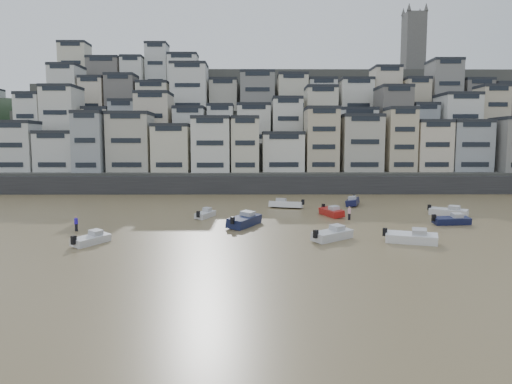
{
  "coord_description": "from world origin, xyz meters",
  "views": [
    {
      "loc": [
        4.92,
        -25.2,
        9.8
      ],
      "look_at": [
        5.35,
        30.0,
        4.0
      ],
      "focal_mm": 32.0,
      "sensor_mm": 36.0,
      "label": 1
    }
  ],
  "objects_px": {
    "boat_h": "(286,203)",
    "boat_i": "(353,201)",
    "boat_d": "(452,219)",
    "boat_f": "(205,213)",
    "boat_b": "(411,236)",
    "person_pink": "(349,213)",
    "person_blue": "(76,224)",
    "boat_a": "(332,233)",
    "boat_c": "(244,219)",
    "boat_j": "(91,238)",
    "boat_e": "(331,211)",
    "boat_g": "(448,210)"
  },
  "relations": [
    {
      "from": "person_pink",
      "to": "boat_f",
      "type": "bearing_deg",
      "value": 174.41
    },
    {
      "from": "boat_b",
      "to": "person_pink",
      "type": "xyz_separation_m",
      "value": [
        -3.14,
        14.25,
        0.14
      ]
    },
    {
      "from": "boat_j",
      "to": "person_pink",
      "type": "bearing_deg",
      "value": -36.39
    },
    {
      "from": "boat_e",
      "to": "boat_g",
      "type": "height_order",
      "value": "boat_e"
    },
    {
      "from": "boat_d",
      "to": "boat_e",
      "type": "xyz_separation_m",
      "value": [
        -13.58,
        6.82,
        0.06
      ]
    },
    {
      "from": "boat_i",
      "to": "boat_j",
      "type": "xyz_separation_m",
      "value": [
        -31.96,
        -28.41,
        -0.16
      ]
    },
    {
      "from": "boat_a",
      "to": "boat_g",
      "type": "bearing_deg",
      "value": -0.21
    },
    {
      "from": "boat_b",
      "to": "boat_c",
      "type": "height_order",
      "value": "boat_c"
    },
    {
      "from": "boat_a",
      "to": "boat_c",
      "type": "relative_size",
      "value": 0.82
    },
    {
      "from": "boat_a",
      "to": "person_blue",
      "type": "bearing_deg",
      "value": 129.34
    },
    {
      "from": "person_pink",
      "to": "boat_e",
      "type": "bearing_deg",
      "value": 119.42
    },
    {
      "from": "boat_f",
      "to": "boat_d",
      "type": "bearing_deg",
      "value": -80.39
    },
    {
      "from": "boat_d",
      "to": "boat_i",
      "type": "xyz_separation_m",
      "value": [
        -8.28,
        17.65,
        0.11
      ]
    },
    {
      "from": "boat_f",
      "to": "boat_g",
      "type": "distance_m",
      "value": 33.33
    },
    {
      "from": "boat_a",
      "to": "person_pink",
      "type": "height_order",
      "value": "person_pink"
    },
    {
      "from": "boat_h",
      "to": "boat_f",
      "type": "bearing_deg",
      "value": 55.83
    },
    {
      "from": "boat_h",
      "to": "boat_j",
      "type": "height_order",
      "value": "boat_h"
    },
    {
      "from": "boat_b",
      "to": "boat_f",
      "type": "bearing_deg",
      "value": 163.25
    },
    {
      "from": "boat_c",
      "to": "boat_j",
      "type": "height_order",
      "value": "boat_c"
    },
    {
      "from": "boat_d",
      "to": "boat_i",
      "type": "height_order",
      "value": "boat_i"
    },
    {
      "from": "boat_h",
      "to": "boat_i",
      "type": "xyz_separation_m",
      "value": [
        10.95,
        2.94,
        0.01
      ]
    },
    {
      "from": "boat_c",
      "to": "boat_j",
      "type": "distance_m",
      "value": 17.88
    },
    {
      "from": "boat_b",
      "to": "boat_j",
      "type": "xyz_separation_m",
      "value": [
        -31.59,
        -0.15,
        -0.12
      ]
    },
    {
      "from": "boat_a",
      "to": "person_pink",
      "type": "distance_m",
      "value": 13.33
    },
    {
      "from": "boat_e",
      "to": "person_pink",
      "type": "xyz_separation_m",
      "value": [
        1.79,
        -3.17,
        0.14
      ]
    },
    {
      "from": "boat_d",
      "to": "boat_i",
      "type": "distance_m",
      "value": 19.5
    },
    {
      "from": "boat_g",
      "to": "boat_f",
      "type": "bearing_deg",
      "value": -141.42
    },
    {
      "from": "boat_c",
      "to": "boat_e",
      "type": "xyz_separation_m",
      "value": [
        11.77,
        7.68,
        -0.17
      ]
    },
    {
      "from": "boat_g",
      "to": "boat_j",
      "type": "bearing_deg",
      "value": -121.47
    },
    {
      "from": "boat_e",
      "to": "boat_g",
      "type": "relative_size",
      "value": 1.0
    },
    {
      "from": "boat_c",
      "to": "boat_h",
      "type": "bearing_deg",
      "value": 3.31
    },
    {
      "from": "boat_d",
      "to": "boat_g",
      "type": "height_order",
      "value": "boat_g"
    },
    {
      "from": "boat_b",
      "to": "person_pink",
      "type": "distance_m",
      "value": 14.59
    },
    {
      "from": "boat_e",
      "to": "boat_i",
      "type": "relative_size",
      "value": 0.94
    },
    {
      "from": "boat_e",
      "to": "person_pink",
      "type": "relative_size",
      "value": 3.08
    },
    {
      "from": "boat_f",
      "to": "boat_h",
      "type": "relative_size",
      "value": 0.79
    },
    {
      "from": "boat_c",
      "to": "boat_e",
      "type": "distance_m",
      "value": 14.05
    },
    {
      "from": "boat_d",
      "to": "boat_f",
      "type": "bearing_deg",
      "value": 163.61
    },
    {
      "from": "boat_h",
      "to": "person_pink",
      "type": "distance_m",
      "value": 13.34
    },
    {
      "from": "boat_f",
      "to": "person_blue",
      "type": "height_order",
      "value": "person_blue"
    },
    {
      "from": "boat_b",
      "to": "boat_i",
      "type": "xyz_separation_m",
      "value": [
        0.37,
        28.26,
        0.05
      ]
    },
    {
      "from": "boat_c",
      "to": "boat_j",
      "type": "relative_size",
      "value": 1.46
    },
    {
      "from": "boat_e",
      "to": "person_pink",
      "type": "bearing_deg",
      "value": 12.56
    },
    {
      "from": "boat_b",
      "to": "boat_c",
      "type": "distance_m",
      "value": 19.34
    },
    {
      "from": "person_pink",
      "to": "boat_a",
      "type": "bearing_deg",
      "value": -109.27
    },
    {
      "from": "boat_e",
      "to": "person_blue",
      "type": "distance_m",
      "value": 32.57
    },
    {
      "from": "boat_f",
      "to": "person_blue",
      "type": "bearing_deg",
      "value": 144.32
    },
    {
      "from": "boat_a",
      "to": "boat_g",
      "type": "distance_m",
      "value": 24.6
    },
    {
      "from": "boat_h",
      "to": "person_pink",
      "type": "relative_size",
      "value": 3.22
    },
    {
      "from": "boat_h",
      "to": "person_blue",
      "type": "relative_size",
      "value": 3.22
    }
  ]
}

